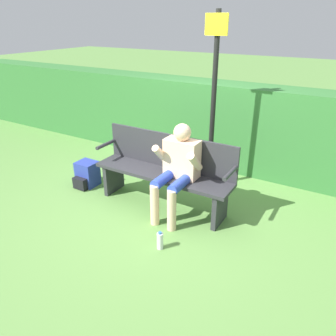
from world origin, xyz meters
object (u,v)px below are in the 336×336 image
person_seated (177,166)px  backpack (87,175)px  water_bottle (160,241)px  park_bench (165,170)px  signpost (214,97)px

person_seated → backpack: bearing=-179.9°
person_seated → water_bottle: size_ratio=5.50×
park_bench → water_bottle: (0.46, -0.86, -0.41)m
park_bench → water_bottle: bearing=-62.0°
backpack → water_bottle: (1.76, -0.73, -0.08)m
park_bench → water_bottle: park_bench is taller
park_bench → person_seated: 0.34m
park_bench → backpack: (-1.30, -0.14, -0.33)m
water_bottle → signpost: (-0.16, 1.66, 1.26)m
backpack → park_bench: bearing=6.1°
person_seated → signpost: 1.15m
backpack → water_bottle: 1.91m
park_bench → backpack: bearing=-173.9°
person_seated → signpost: (0.04, 0.93, 0.69)m
park_bench → backpack: park_bench is taller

